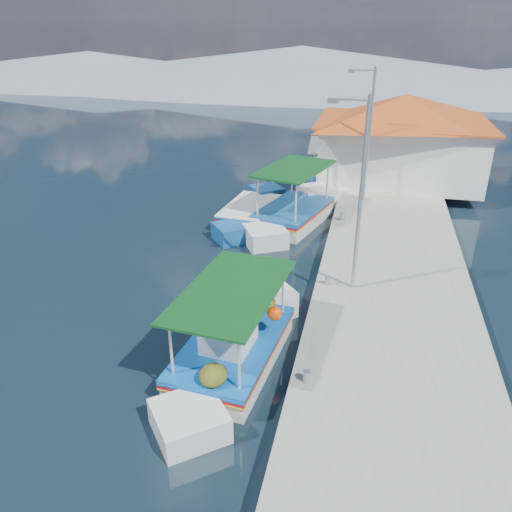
# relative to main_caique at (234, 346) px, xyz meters

# --- Properties ---
(ground) EXTENTS (160.00, 160.00, 0.00)m
(ground) POSITION_rel_main_caique_xyz_m (-1.70, 1.97, -0.48)
(ground) COLOR black
(ground) RESTS_ON ground
(quay) EXTENTS (5.00, 44.00, 0.50)m
(quay) POSITION_rel_main_caique_xyz_m (4.20, 7.97, -0.23)
(quay) COLOR #9B9991
(quay) RESTS_ON ground
(bollards) EXTENTS (0.20, 17.20, 0.30)m
(bollards) POSITION_rel_main_caique_xyz_m (2.10, 7.22, 0.17)
(bollards) COLOR #A5A8AD
(bollards) RESTS_ON quay
(main_caique) EXTENTS (2.68, 7.53, 2.49)m
(main_caique) POSITION_rel_main_caique_xyz_m (0.00, 0.00, 0.00)
(main_caique) COLOR silver
(main_caique) RESTS_ON ground
(caique_green_canopy) EXTENTS (3.59, 7.34, 2.85)m
(caique_green_canopy) POSITION_rel_main_caique_xyz_m (-0.10, 10.43, -0.05)
(caique_green_canopy) COLOR silver
(caique_green_canopy) RESTS_ON ground
(caique_blue_hull) EXTENTS (2.38, 6.60, 1.18)m
(caique_blue_hull) POSITION_rel_main_caique_xyz_m (-2.01, 10.30, -0.16)
(caique_blue_hull) COLOR #164E88
(caique_blue_hull) RESTS_ON ground
(caique_far) EXTENTS (2.53, 7.25, 2.55)m
(caique_far) POSITION_rel_main_caique_xyz_m (0.88, 16.40, -0.01)
(caique_far) COLOR silver
(caique_far) RESTS_ON ground
(harbor_building) EXTENTS (10.49, 10.49, 4.40)m
(harbor_building) POSITION_rel_main_caique_xyz_m (4.50, 16.97, 2.30)
(harbor_building) COLOR silver
(harbor_building) RESTS_ON quay
(lamp_post_near) EXTENTS (1.21, 0.14, 6.00)m
(lamp_post_near) POSITION_rel_main_caique_xyz_m (2.81, 3.97, 3.37)
(lamp_post_near) COLOR #A5A8AD
(lamp_post_near) RESTS_ON quay
(lamp_post_far) EXTENTS (1.21, 0.14, 6.00)m
(lamp_post_far) POSITION_rel_main_caique_xyz_m (2.81, 12.97, 3.37)
(lamp_post_far) COLOR #A5A8AD
(lamp_post_far) RESTS_ON quay
(mountain_ridge) EXTENTS (171.40, 96.00, 5.50)m
(mountain_ridge) POSITION_rel_main_caique_xyz_m (4.84, 57.97, 1.56)
(mountain_ridge) COLOR slate
(mountain_ridge) RESTS_ON ground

